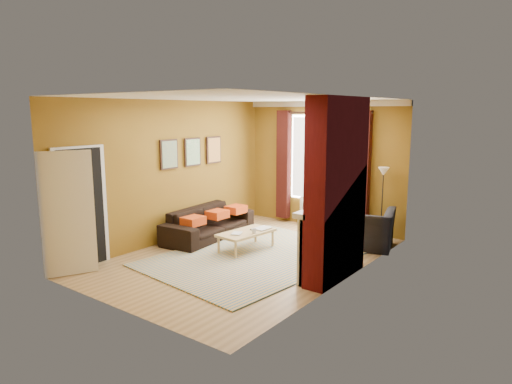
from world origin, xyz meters
TOP-DOWN VIEW (x-y plane):
  - ground at (0.00, 0.00)m, footprint 5.50×5.50m
  - room_walls at (0.63, 0.28)m, footprint 3.82×5.54m
  - striped_rug at (0.12, 0.06)m, footprint 3.08×3.99m
  - sofa at (-1.42, 0.52)m, footprint 1.04×2.24m
  - armchair at (1.39, 1.78)m, footprint 1.39×1.29m
  - coffee_table at (-0.25, 0.28)m, footprint 0.66×1.16m
  - wicker_stool at (0.79, 2.27)m, footprint 0.50×0.50m
  - floor_lamp at (1.52, 2.40)m, footprint 0.27×0.27m
  - book_a at (-0.36, 0.00)m, footprint 0.26×0.29m
  - book_b at (-0.23, 0.62)m, footprint 0.26×0.34m
  - mug at (-0.05, 0.25)m, footprint 0.12×0.12m
  - tv_remote at (-0.22, 0.47)m, footprint 0.07×0.16m

SIDE VIEW (x-z plane):
  - ground at x=0.00m, z-range 0.00..0.00m
  - striped_rug at x=0.12m, z-range 0.00..0.02m
  - wicker_stool at x=0.79m, z-range 0.00..0.50m
  - sofa at x=-1.42m, z-range 0.00..0.63m
  - coffee_table at x=-0.25m, z-range 0.15..0.52m
  - armchair at x=1.39m, z-range 0.00..0.75m
  - tv_remote at x=-0.22m, z-range 0.37..0.39m
  - book_a at x=-0.36m, z-range 0.37..0.39m
  - book_b at x=-0.23m, z-range 0.37..0.40m
  - mug at x=-0.05m, z-range 0.37..0.46m
  - floor_lamp at x=1.52m, z-range 0.43..1.93m
  - room_walls at x=0.63m, z-range -0.04..2.80m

